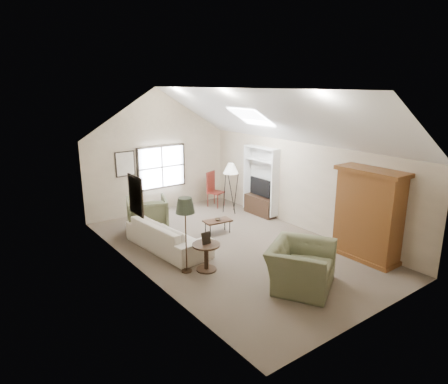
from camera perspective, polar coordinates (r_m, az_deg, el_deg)
room_shell at (r=9.62m, az=1.44°, el=9.92°), size 5.01×8.01×4.00m
window at (r=13.25m, az=-8.88°, el=3.55°), size 1.72×0.08×1.42m
skylight at (r=11.13m, az=3.91°, el=10.70°), size 0.80×1.20×0.52m
wall_art at (r=10.58m, az=-13.28°, el=1.88°), size 1.97×3.71×0.88m
armoire at (r=10.04m, az=19.94°, el=-3.08°), size 0.60×1.50×2.20m
tv_alcove at (r=12.66m, az=5.28°, el=1.73°), size 0.32×1.30×2.10m
media_console at (r=12.87m, az=5.12°, el=-1.96°), size 0.34×1.18×0.60m
tv_panel at (r=12.70m, az=5.18°, el=0.71°), size 0.05×0.90×0.55m
sofa at (r=10.33m, az=-8.03°, el=-6.09°), size 1.24×2.62×0.74m
armchair_near at (r=8.53m, az=10.89°, el=-10.35°), size 1.84×1.77×0.91m
armchair_far at (r=11.52m, az=-10.91°, el=-3.21°), size 1.40×1.42×1.01m
coffee_table at (r=11.28m, az=-0.91°, el=-4.99°), size 0.81×0.51×0.39m
bowl at (r=11.21m, az=-0.92°, el=-3.94°), size 0.20×0.20×0.05m
side_table at (r=9.13m, az=-2.54°, el=-9.26°), size 0.69×0.69×0.63m
side_chair at (r=13.64m, az=-1.17°, el=0.39°), size 0.60×0.60×1.20m
tripod_lamp at (r=12.90m, az=0.97°, el=0.62°), size 0.50×0.50×1.67m
dark_lamp at (r=8.86m, az=-5.47°, el=-6.11°), size 0.46×0.46×1.77m
tan_lamp at (r=11.08m, az=-12.46°, el=-2.48°), size 0.35×0.35×1.59m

